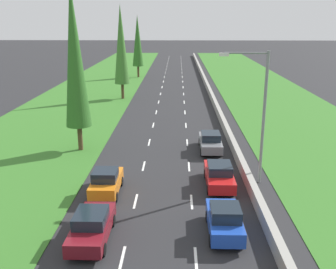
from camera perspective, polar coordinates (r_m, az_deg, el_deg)
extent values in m
plane|color=#28282B|center=(61.80, 0.64, 6.52)|extent=(300.00, 300.00, 0.00)
cube|color=#387528|center=(63.24, -10.97, 6.47)|extent=(14.00, 140.00, 0.04)
cube|color=#387528|center=(63.25, 13.83, 6.29)|extent=(14.00, 140.00, 0.04)
cube|color=#9E9B93|center=(61.91, 5.96, 6.85)|extent=(0.44, 120.00, 0.85)
cube|color=white|center=(19.39, -6.77, -17.68)|extent=(0.14, 2.00, 0.01)
cube|color=white|center=(24.53, -4.82, -9.77)|extent=(0.14, 2.00, 0.01)
cube|color=white|center=(30.00, -3.61, -4.67)|extent=(0.14, 2.00, 0.01)
cube|color=white|center=(35.63, -2.79, -1.16)|extent=(0.14, 2.00, 0.01)
cube|color=white|center=(41.37, -2.19, 1.39)|extent=(0.14, 2.00, 0.01)
cube|color=white|center=(47.17, -1.75, 3.31)|extent=(0.14, 2.00, 0.01)
cube|color=white|center=(53.02, -1.40, 4.81)|extent=(0.14, 2.00, 0.01)
cube|color=white|center=(58.90, -1.11, 6.02)|extent=(0.14, 2.00, 0.01)
cube|color=white|center=(64.80, -0.88, 7.00)|extent=(0.14, 2.00, 0.01)
cube|color=white|center=(70.72, -0.69, 7.82)|extent=(0.14, 2.00, 0.01)
cube|color=white|center=(76.65, -0.52, 8.51)|extent=(0.14, 2.00, 0.01)
cube|color=white|center=(82.59, -0.38, 9.10)|extent=(0.14, 2.00, 0.01)
cube|color=white|center=(88.53, -0.26, 9.61)|extent=(0.14, 2.00, 0.01)
cube|color=white|center=(94.49, -0.15, 10.06)|extent=(0.14, 2.00, 0.01)
cube|color=white|center=(100.45, -0.06, 10.46)|extent=(0.14, 2.00, 0.01)
cube|color=white|center=(106.41, 0.03, 10.81)|extent=(0.14, 2.00, 0.01)
cube|color=white|center=(112.38, 0.10, 11.12)|extent=(0.14, 2.00, 0.01)
cube|color=white|center=(118.35, 0.17, 11.40)|extent=(0.14, 2.00, 0.01)
cube|color=white|center=(19.24, 4.14, -17.90)|extent=(0.14, 2.00, 0.01)
cube|color=white|center=(24.42, 3.50, -9.88)|extent=(0.14, 2.00, 0.01)
cube|color=white|center=(29.90, 3.11, -4.73)|extent=(0.14, 2.00, 0.01)
cube|color=white|center=(35.55, 2.85, -1.20)|extent=(0.14, 2.00, 0.01)
cube|color=white|center=(41.30, 2.66, 1.36)|extent=(0.14, 2.00, 0.01)
cube|color=white|center=(47.11, 2.51, 3.29)|extent=(0.14, 2.00, 0.01)
cube|color=white|center=(52.97, 2.40, 4.79)|extent=(0.14, 2.00, 0.01)
cube|color=white|center=(58.85, 2.31, 6.00)|extent=(0.14, 2.00, 0.01)
cube|color=white|center=(64.75, 2.24, 6.98)|extent=(0.14, 2.00, 0.01)
cube|color=white|center=(70.68, 2.18, 7.80)|extent=(0.14, 2.00, 0.01)
cube|color=white|center=(76.61, 2.12, 8.49)|extent=(0.14, 2.00, 0.01)
cube|color=white|center=(82.55, 2.08, 9.09)|extent=(0.14, 2.00, 0.01)
cube|color=white|center=(88.50, 2.04, 9.60)|extent=(0.14, 2.00, 0.01)
cube|color=white|center=(94.46, 2.00, 10.05)|extent=(0.14, 2.00, 0.01)
cube|color=white|center=(100.42, 1.97, 10.45)|extent=(0.14, 2.00, 0.01)
cube|color=white|center=(106.39, 1.95, 10.80)|extent=(0.14, 2.00, 0.01)
cube|color=white|center=(112.36, 1.92, 11.11)|extent=(0.14, 2.00, 0.01)
cube|color=white|center=(118.33, 1.90, 11.39)|extent=(0.14, 2.00, 0.01)
cube|color=maroon|center=(20.66, -11.13, -13.34)|extent=(1.76, 4.50, 0.72)
cube|color=#19232D|center=(20.22, -11.32, -11.93)|extent=(1.56, 1.90, 0.60)
cylinder|color=black|center=(22.20, -12.37, -12.25)|extent=(0.22, 0.64, 0.64)
cylinder|color=black|center=(21.88, -8.19, -12.46)|extent=(0.22, 0.64, 0.64)
cylinder|color=black|center=(19.88, -14.28, -16.08)|extent=(0.22, 0.64, 0.64)
cylinder|color=black|center=(19.53, -9.57, -16.42)|extent=(0.22, 0.64, 0.64)
cube|color=#1E47B7|center=(21.00, 8.30, -12.61)|extent=(1.68, 3.90, 0.76)
cube|color=#19232D|center=(20.40, 8.48, -11.30)|extent=(1.52, 1.60, 0.64)
cylinder|color=black|center=(22.16, 5.90, -11.97)|extent=(0.22, 0.64, 0.64)
cylinder|color=black|center=(22.33, 9.87, -11.90)|extent=(0.22, 0.64, 0.64)
cylinder|color=black|center=(20.08, 6.42, -15.27)|extent=(0.22, 0.64, 0.64)
cylinder|color=black|center=(20.27, 10.86, -15.16)|extent=(0.22, 0.64, 0.64)
cube|color=red|center=(26.53, 7.54, -6.15)|extent=(1.76, 4.50, 0.72)
cube|color=#19232D|center=(26.14, 7.63, -4.95)|extent=(1.56, 1.90, 0.60)
cylinder|color=black|center=(27.88, 5.58, -5.73)|extent=(0.22, 0.64, 0.64)
cylinder|color=black|center=(28.04, 8.85, -5.72)|extent=(0.22, 0.64, 0.64)
cylinder|color=black|center=(25.33, 6.01, -8.13)|extent=(0.22, 0.64, 0.64)
cylinder|color=black|center=(25.51, 9.63, -8.10)|extent=(0.22, 0.64, 0.64)
cube|color=orange|center=(25.52, -9.07, -7.12)|extent=(1.68, 3.90, 0.76)
cube|color=#19232D|center=(24.98, -9.26, -5.93)|extent=(1.52, 1.60, 0.64)
cylinder|color=black|center=(26.90, -10.18, -6.78)|extent=(0.22, 0.64, 0.64)
cylinder|color=black|center=(26.64, -6.95, -6.87)|extent=(0.22, 0.64, 0.64)
cylinder|color=black|center=(24.76, -11.27, -9.00)|extent=(0.22, 0.64, 0.64)
cylinder|color=black|center=(24.47, -7.76, -9.13)|extent=(0.22, 0.64, 0.64)
cube|color=slate|center=(33.41, 6.25, -1.25)|extent=(1.76, 4.50, 0.72)
cube|color=#19232D|center=(33.07, 6.31, -0.24)|extent=(1.56, 1.90, 0.60)
cylinder|color=black|center=(34.78, 4.74, -1.10)|extent=(0.22, 0.64, 0.64)
cylinder|color=black|center=(34.91, 7.36, -1.12)|extent=(0.22, 0.64, 0.64)
cylinder|color=black|center=(32.14, 5.01, -2.62)|extent=(0.22, 0.64, 0.64)
cylinder|color=black|center=(32.28, 7.85, -2.63)|extent=(0.22, 0.64, 0.64)
cylinder|color=#4C3823|center=(34.06, -12.83, -0.49)|extent=(0.41, 0.41, 2.20)
cone|color=#2D6623|center=(32.74, -13.63, 11.27)|extent=(2.15, 2.15, 11.76)
cylinder|color=#4C3823|center=(55.40, -6.71, 6.37)|extent=(0.40, 0.40, 2.20)
cone|color=#3D752D|center=(54.63, -6.94, 13.04)|extent=(2.12, 2.12, 10.68)
cylinder|color=#4C3823|center=(76.19, -4.41, 9.24)|extent=(0.40, 0.40, 2.20)
cone|color=#2D6623|center=(75.65, -4.51, 13.65)|extent=(2.09, 2.09, 9.52)
cylinder|color=gray|center=(26.41, 13.93, 2.13)|extent=(0.20, 0.20, 9.00)
cylinder|color=gray|center=(25.42, 11.47, 11.71)|extent=(2.80, 0.12, 0.12)
cube|color=silver|center=(25.23, 8.26, 11.60)|extent=(0.60, 0.28, 0.20)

